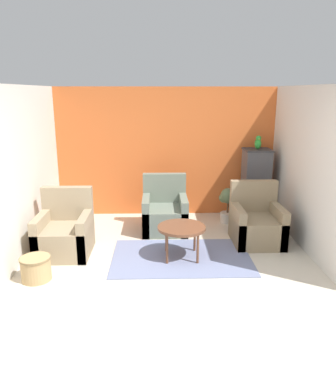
% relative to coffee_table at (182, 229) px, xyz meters
% --- Properties ---
extents(ground_plane, '(20.00, 20.00, 0.00)m').
position_rel_coffee_table_xyz_m(ground_plane, '(-0.18, -1.03, -0.44)').
color(ground_plane, beige).
rests_on(ground_plane, ground).
extents(wall_back_accent, '(4.25, 0.06, 2.43)m').
position_rel_coffee_table_xyz_m(wall_back_accent, '(-0.18, 2.09, 0.78)').
color(wall_back_accent, orange).
rests_on(wall_back_accent, ground_plane).
extents(wall_left, '(0.06, 3.09, 2.43)m').
position_rel_coffee_table_xyz_m(wall_left, '(-2.27, 0.52, 0.78)').
color(wall_left, silver).
rests_on(wall_left, ground_plane).
extents(wall_right, '(0.06, 3.09, 2.43)m').
position_rel_coffee_table_xyz_m(wall_right, '(1.91, 0.52, 0.78)').
color(wall_right, silver).
rests_on(wall_right, ground_plane).
extents(area_rug, '(2.00, 1.31, 0.01)m').
position_rel_coffee_table_xyz_m(area_rug, '(0.00, -0.00, -0.43)').
color(area_rug, slate).
rests_on(area_rug, ground_plane).
extents(coffee_table, '(0.69, 0.69, 0.48)m').
position_rel_coffee_table_xyz_m(coffee_table, '(0.00, 0.00, 0.00)').
color(coffee_table, brown).
rests_on(coffee_table, ground_plane).
extents(armchair_left, '(0.76, 0.80, 0.95)m').
position_rel_coffee_table_xyz_m(armchair_left, '(-1.72, 0.22, -0.14)').
color(armchair_left, '#9E896B').
rests_on(armchair_left, ground_plane).
extents(armchair_right, '(0.76, 0.80, 0.95)m').
position_rel_coffee_table_xyz_m(armchair_right, '(1.23, 0.56, -0.14)').
color(armchair_right, '#8E7A5B').
rests_on(armchair_right, ground_plane).
extents(armchair_middle, '(0.76, 0.80, 0.95)m').
position_rel_coffee_table_xyz_m(armchair_middle, '(-0.22, 1.14, -0.14)').
color(armchair_middle, slate).
rests_on(armchair_middle, ground_plane).
extents(birdcage, '(0.48, 0.48, 1.33)m').
position_rel_coffee_table_xyz_m(birdcage, '(1.49, 1.72, 0.23)').
color(birdcage, '#353539').
rests_on(birdcage, ground_plane).
extents(parrot, '(0.12, 0.21, 0.25)m').
position_rel_coffee_table_xyz_m(parrot, '(1.49, 1.73, 1.01)').
color(parrot, green).
rests_on(parrot, birdcage).
extents(potted_plant, '(0.31, 0.28, 0.65)m').
position_rel_coffee_table_xyz_m(potted_plant, '(0.94, 1.51, -0.06)').
color(potted_plant, beige).
rests_on(potted_plant, ground_plane).
extents(wicker_basket, '(0.39, 0.39, 0.31)m').
position_rel_coffee_table_xyz_m(wicker_basket, '(-1.90, -0.61, -0.27)').
color(wicker_basket, tan).
rests_on(wicker_basket, ground_plane).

